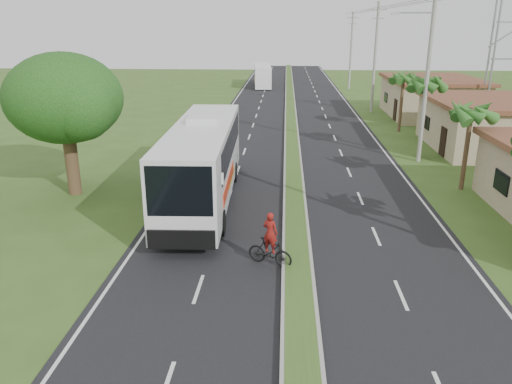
{
  "coord_description": "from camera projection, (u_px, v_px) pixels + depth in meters",
  "views": [
    {
      "loc": [
        -0.58,
        -15.32,
        8.8
      ],
      "look_at": [
        -1.8,
        5.47,
        1.8
      ],
      "focal_mm": 35.0,
      "sensor_mm": 36.0,
      "label": 1
    }
  ],
  "objects": [
    {
      "name": "ground",
      "position": [
        299.0,
        292.0,
        17.27
      ],
      "size": [
        180.0,
        180.0,
        0.0
      ],
      "primitive_type": "plane",
      "color": "#37511D",
      "rests_on": "ground"
    },
    {
      "name": "coach_bus_main",
      "position": [
        203.0,
        157.0,
        25.33
      ],
      "size": [
        3.23,
        13.62,
        4.38
      ],
      "rotation": [
        0.0,
        0.0,
        0.03
      ],
      "color": "silver",
      "rests_on": "ground"
    },
    {
      "name": "road_asphalt",
      "position": [
        292.0,
        152.0,
        36.19
      ],
      "size": [
        14.0,
        160.0,
        0.02
      ],
      "primitive_type": "cube",
      "color": "black",
      "rests_on": "ground"
    },
    {
      "name": "coach_bus_far",
      "position": [
        263.0,
        74.0,
        74.36
      ],
      "size": [
        3.0,
        10.68,
        3.07
      ],
      "rotation": [
        0.0,
        0.0,
        0.07
      ],
      "color": "white",
      "rests_on": "ground"
    },
    {
      "name": "shop_mid",
      "position": [
        483.0,
        124.0,
        36.72
      ],
      "size": [
        7.6,
        10.6,
        3.67
      ],
      "color": "tan",
      "rests_on": "ground"
    },
    {
      "name": "shop_far",
      "position": [
        431.0,
        97.0,
        49.94
      ],
      "size": [
        8.6,
        11.6,
        3.82
      ],
      "color": "tan",
      "rests_on": "ground"
    },
    {
      "name": "utility_pole_c",
      "position": [
        375.0,
        57.0,
        50.95
      ],
      "size": [
        1.6,
        0.28,
        11.0
      ],
      "color": "gray",
      "rests_on": "ground"
    },
    {
      "name": "utility_pole_d",
      "position": [
        351.0,
        50.0,
        69.95
      ],
      "size": [
        1.6,
        0.28,
        10.5
      ],
      "color": "gray",
      "rests_on": "ground"
    },
    {
      "name": "palm_verge_c",
      "position": [
        427.0,
        83.0,
        33.13
      ],
      "size": [
        2.4,
        2.4,
        5.85
      ],
      "color": "#473321",
      "rests_on": "ground"
    },
    {
      "name": "palm_verge_b",
      "position": [
        471.0,
        112.0,
        26.71
      ],
      "size": [
        2.4,
        2.4,
        5.05
      ],
      "color": "#473321",
      "rests_on": "ground"
    },
    {
      "name": "shade_tree",
      "position": [
        63.0,
        101.0,
        25.81
      ],
      "size": [
        6.3,
        6.0,
        7.54
      ],
      "color": "#473321",
      "rests_on": "ground"
    },
    {
      "name": "motorcyclist",
      "position": [
        270.0,
        247.0,
        18.98
      ],
      "size": [
        1.88,
        1.22,
        2.17
      ],
      "rotation": [
        0.0,
        0.0,
        -0.42
      ],
      "color": "black",
      "rests_on": "ground"
    },
    {
      "name": "palm_verge_d",
      "position": [
        404.0,
        78.0,
        41.8
      ],
      "size": [
        2.4,
        2.4,
        5.25
      ],
      "color": "#473321",
      "rests_on": "ground"
    },
    {
      "name": "median_strip",
      "position": [
        292.0,
        151.0,
        36.16
      ],
      "size": [
        1.2,
        160.0,
        0.18
      ],
      "color": "gray",
      "rests_on": "ground"
    },
    {
      "name": "lane_edge_right",
      "position": [
        386.0,
        154.0,
        35.82
      ],
      "size": [
        0.12,
        160.0,
        0.01
      ],
      "primitive_type": "cube",
      "color": "silver",
      "rests_on": "ground"
    },
    {
      "name": "utility_pole_b",
      "position": [
        428.0,
        67.0,
        31.84
      ],
      "size": [
        3.2,
        0.28,
        12.0
      ],
      "color": "gray",
      "rests_on": "ground"
    },
    {
      "name": "lane_edge_left",
      "position": [
        201.0,
        151.0,
        36.56
      ],
      "size": [
        0.12,
        160.0,
        0.01
      ],
      "primitive_type": "cube",
      "color": "silver",
      "rests_on": "ground"
    }
  ]
}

